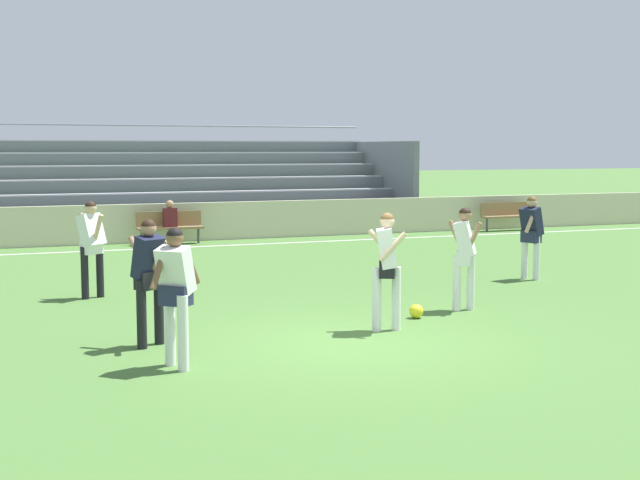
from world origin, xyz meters
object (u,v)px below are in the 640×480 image
bleacher_stand (26,185)px  bench_far_right (170,224)px  player_white_pressing_high (387,260)px  player_white_trailing_run (464,249)px  spectator_seated (170,219)px  player_dark_dropping_back (531,230)px  player_white_wide_left (176,285)px  soccer_ball (416,311)px  bench_near_wall_gap (507,213)px  player_white_overlapping (91,240)px  player_dark_wide_right (149,271)px

bleacher_stand → bench_far_right: size_ratio=13.34×
player_white_pressing_high → player_white_trailing_run: size_ratio=1.02×
spectator_seated → player_white_pressing_high: bearing=-86.9°
player_white_pressing_high → player_dark_dropping_back: player_white_pressing_high is taller
spectator_seated → player_white_wide_left: size_ratio=0.72×
soccer_ball → player_white_wide_left: bearing=-157.9°
bench_near_wall_gap → player_white_pressing_high: 15.98m
bleacher_stand → player_white_wide_left: bearing=-86.9°
bench_near_wall_gap → spectator_seated: (-10.84, -0.12, 0.16)m
bench_far_right → player_white_wide_left: player_white_wide_left is taller
spectator_seated → player_white_trailing_run: 11.53m
bench_far_right → player_white_trailing_run: 11.65m
bleacher_stand → spectator_seated: bearing=-49.6°
spectator_seated → player_white_wide_left: player_white_wide_left is taller
player_white_trailing_run → player_white_overlapping: 6.43m
player_white_pressing_high → player_white_trailing_run: player_white_pressing_high is taller
player_white_wide_left → soccer_ball: 4.50m
spectator_seated → player_white_trailing_run: bearing=-77.4°
bleacher_stand → bench_near_wall_gap: 14.96m
bench_far_right → bleacher_stand: bearing=131.2°
bench_near_wall_gap → player_white_wide_left: (-13.43, -13.33, 0.46)m
bench_far_right → player_dark_wide_right: size_ratio=1.06×
spectator_seated → bench_near_wall_gap: bearing=0.6°
bench_far_right → player_white_pressing_high: (0.67, -12.32, 0.48)m
player_white_overlapping → spectator_seated: bearing=69.4°
bleacher_stand → player_white_trailing_run: (6.05, -15.40, -0.51)m
bench_near_wall_gap → player_white_overlapping: size_ratio=1.05×
bench_near_wall_gap → player_white_trailing_run: 14.09m
player_white_pressing_high → soccer_ball: size_ratio=7.77×
spectator_seated → soccer_ball: bearing=-82.6°
bench_near_wall_gap → player_white_overlapping: (-13.80, -8.01, 0.48)m
bench_far_right → player_white_wide_left: (-2.59, -13.33, 0.46)m
player_dark_dropping_back → player_white_trailing_run: bearing=-141.0°
bleacher_stand → player_white_overlapping: 12.07m
bench_near_wall_gap → bench_far_right: same height
soccer_ball → bench_near_wall_gap: bearing=51.3°
soccer_ball → player_dark_dropping_back: bearing=34.2°
player_white_trailing_run → player_white_pressing_high: bearing=-152.6°
bench_near_wall_gap → player_white_pressing_high: player_white_pressing_high is taller
player_white_wide_left → spectator_seated: bearing=78.9°
bench_near_wall_gap → spectator_seated: size_ratio=1.49×
player_white_wide_left → player_dark_wide_right: bearing=94.1°
player_dark_wide_right → soccer_ball: player_dark_wide_right is taller
player_dark_wide_right → bleacher_stand: bearing=93.0°
bench_far_right → player_dark_wide_right: player_dark_wide_right is taller
bench_near_wall_gap → player_white_wide_left: bearing=-135.2°
bench_far_right → player_white_pressing_high: player_white_pressing_high is taller
bleacher_stand → player_dark_dropping_back: size_ratio=14.36×
bench_near_wall_gap → player_white_overlapping: player_white_overlapping is taller
bleacher_stand → player_white_trailing_run: bleacher_stand is taller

